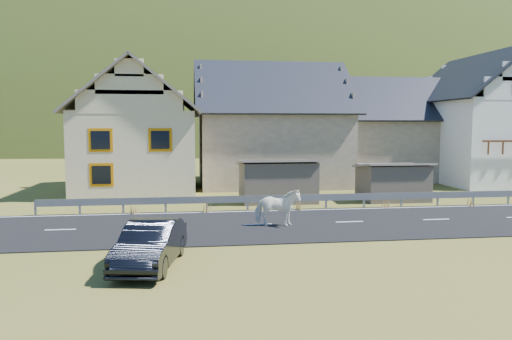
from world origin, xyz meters
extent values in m
plane|color=#404719|center=(0.00, 0.00, 0.00)|extent=(160.00, 160.00, 0.00)
cube|color=black|center=(0.00, 0.00, 0.02)|extent=(60.00, 7.00, 0.04)
cube|color=silver|center=(0.00, 0.00, 0.04)|extent=(60.00, 6.60, 0.01)
cube|color=#93969B|center=(0.00, 3.68, 0.58)|extent=(28.00, 0.08, 0.34)
cube|color=#93969B|center=(-14.00, 3.70, 0.35)|extent=(0.10, 0.06, 0.70)
cube|color=#93969B|center=(-12.00, 3.70, 0.35)|extent=(0.10, 0.06, 0.70)
cube|color=#93969B|center=(-10.00, 3.70, 0.35)|extent=(0.10, 0.06, 0.70)
cube|color=#93969B|center=(-8.00, 3.70, 0.35)|extent=(0.10, 0.06, 0.70)
cube|color=#93969B|center=(-6.00, 3.70, 0.35)|extent=(0.10, 0.06, 0.70)
cube|color=#93969B|center=(-4.00, 3.70, 0.35)|extent=(0.10, 0.06, 0.70)
cube|color=#93969B|center=(-2.00, 3.70, 0.35)|extent=(0.10, 0.06, 0.70)
cube|color=#93969B|center=(0.00, 3.70, 0.35)|extent=(0.10, 0.06, 0.70)
cube|color=#93969B|center=(2.00, 3.70, 0.35)|extent=(0.10, 0.06, 0.70)
cube|color=#93969B|center=(4.00, 3.70, 0.35)|extent=(0.10, 0.06, 0.70)
cube|color=#93969B|center=(6.00, 3.70, 0.35)|extent=(0.10, 0.06, 0.70)
cube|color=#93969B|center=(8.00, 3.70, 0.35)|extent=(0.10, 0.06, 0.70)
cube|color=#93969B|center=(10.00, 3.70, 0.35)|extent=(0.10, 0.06, 0.70)
cube|color=brown|center=(-2.00, 6.50, 1.10)|extent=(4.30, 3.30, 2.40)
cube|color=brown|center=(4.50, 6.00, 1.00)|extent=(3.80, 2.90, 2.20)
cube|color=beige|center=(-10.00, 12.00, 2.50)|extent=(7.00, 9.00, 5.00)
cube|color=#BE6F06|center=(-11.60, 7.50, 3.40)|extent=(1.30, 0.12, 1.30)
cube|color=#BE6F06|center=(-8.40, 7.50, 3.40)|extent=(1.30, 0.12, 1.30)
cube|color=#BE6F06|center=(-11.60, 7.50, 1.50)|extent=(1.30, 0.12, 1.30)
cube|color=tan|center=(-12.00, 13.50, 6.56)|extent=(0.70, 0.70, 2.40)
cube|color=tan|center=(-1.00, 15.00, 2.50)|extent=(10.00, 9.00, 5.00)
cube|color=tan|center=(9.00, 17.00, 2.30)|extent=(9.00, 8.00, 4.60)
cube|color=silver|center=(15.00, 14.00, 3.00)|extent=(8.00, 10.00, 6.00)
ellipsoid|color=#2D4014|center=(5.00, 180.00, -20.00)|extent=(440.00, 280.00, 260.00)
imported|color=white|center=(-3.26, -0.48, 0.82)|extent=(1.01, 1.92, 1.56)
imported|color=black|center=(-8.04, -5.65, 0.68)|extent=(2.15, 4.31, 1.36)
camera|label=1|loc=(-6.91, -20.54, 4.22)|focal=35.00mm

